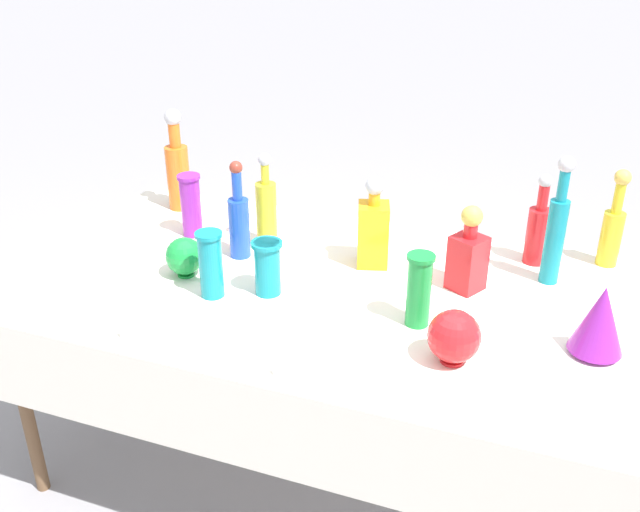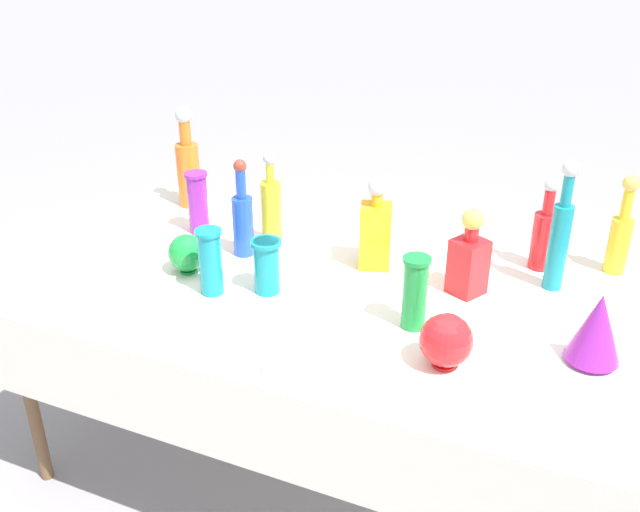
{
  "view_description": "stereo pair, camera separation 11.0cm",
  "coord_description": "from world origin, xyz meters",
  "px_view_note": "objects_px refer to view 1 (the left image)",
  "views": [
    {
      "loc": [
        0.7,
        -1.87,
        1.87
      ],
      "look_at": [
        0.0,
        0.0,
        0.86
      ],
      "focal_mm": 40.0,
      "sensor_mm": 36.0,
      "label": 1
    },
    {
      "loc": [
        0.8,
        -1.83,
        1.87
      ],
      "look_at": [
        0.0,
        0.0,
        0.86
      ],
      "focal_mm": 40.0,
      "sensor_mm": 36.0,
      "label": 2
    }
  ],
  "objects_px": {
    "square_decanter_0": "(468,255)",
    "cardboard_box_behind_left": "(345,292)",
    "round_bowl_0": "(184,256)",
    "slender_vase_2": "(211,263)",
    "tall_bottle_2": "(556,229)",
    "square_decanter_1": "(373,230)",
    "tall_bottle_4": "(239,221)",
    "tall_bottle_0": "(538,230)",
    "tall_bottle_1": "(266,210)",
    "round_bowl_1": "(454,337)",
    "tall_bottle_3": "(613,227)",
    "slender_vase_1": "(419,288)",
    "slender_vase_3": "(191,204)",
    "fluted_vase_0": "(600,320)",
    "tall_bottle_5": "(178,168)",
    "slender_vase_0": "(267,266)"
  },
  "relations": [
    {
      "from": "square_decanter_0",
      "to": "cardboard_box_behind_left",
      "type": "xyz_separation_m",
      "value": [
        -0.67,
        0.84,
        -0.72
      ]
    },
    {
      "from": "round_bowl_0",
      "to": "slender_vase_2",
      "type": "bearing_deg",
      "value": -30.64
    },
    {
      "from": "tall_bottle_2",
      "to": "square_decanter_1",
      "type": "xyz_separation_m",
      "value": [
        -0.57,
        -0.08,
        -0.06
      ]
    },
    {
      "from": "tall_bottle_4",
      "to": "slender_vase_2",
      "type": "relative_size",
      "value": 1.6
    },
    {
      "from": "tall_bottle_0",
      "to": "tall_bottle_1",
      "type": "relative_size",
      "value": 0.92
    },
    {
      "from": "tall_bottle_1",
      "to": "round_bowl_0",
      "type": "bearing_deg",
      "value": -117.09
    },
    {
      "from": "square_decanter_0",
      "to": "round_bowl_1",
      "type": "bearing_deg",
      "value": -84.55
    },
    {
      "from": "tall_bottle_4",
      "to": "round_bowl_1",
      "type": "distance_m",
      "value": 0.89
    },
    {
      "from": "round_bowl_1",
      "to": "tall_bottle_4",
      "type": "bearing_deg",
      "value": 155.33
    },
    {
      "from": "tall_bottle_4",
      "to": "round_bowl_0",
      "type": "distance_m",
      "value": 0.23
    },
    {
      "from": "tall_bottle_2",
      "to": "slender_vase_2",
      "type": "bearing_deg",
      "value": -154.65
    },
    {
      "from": "square_decanter_0",
      "to": "tall_bottle_3",
      "type": "bearing_deg",
      "value": 38.77
    },
    {
      "from": "tall_bottle_3",
      "to": "round_bowl_1",
      "type": "height_order",
      "value": "tall_bottle_3"
    },
    {
      "from": "slender_vase_2",
      "to": "round_bowl_1",
      "type": "xyz_separation_m",
      "value": [
        0.77,
        -0.09,
        -0.04
      ]
    },
    {
      "from": "slender_vase_2",
      "to": "tall_bottle_4",
      "type": "bearing_deg",
      "value": 98.32
    },
    {
      "from": "tall_bottle_1",
      "to": "round_bowl_0",
      "type": "height_order",
      "value": "tall_bottle_1"
    },
    {
      "from": "round_bowl_0",
      "to": "tall_bottle_0",
      "type": "bearing_deg",
      "value": 25.17
    },
    {
      "from": "tall_bottle_4",
      "to": "slender_vase_1",
      "type": "xyz_separation_m",
      "value": [
        0.67,
        -0.22,
        -0.01
      ]
    },
    {
      "from": "tall_bottle_2",
      "to": "square_decanter_0",
      "type": "height_order",
      "value": "tall_bottle_2"
    },
    {
      "from": "tall_bottle_2",
      "to": "slender_vase_3",
      "type": "distance_m",
      "value": 1.25
    },
    {
      "from": "slender_vase_1",
      "to": "cardboard_box_behind_left",
      "type": "bearing_deg",
      "value": 117.76
    },
    {
      "from": "square_decanter_1",
      "to": "fluted_vase_0",
      "type": "bearing_deg",
      "value": -22.47
    },
    {
      "from": "slender_vase_3",
      "to": "slender_vase_2",
      "type": "bearing_deg",
      "value": -53.05
    },
    {
      "from": "tall_bottle_5",
      "to": "round_bowl_1",
      "type": "bearing_deg",
      "value": -28.89
    },
    {
      "from": "tall_bottle_4",
      "to": "slender_vase_0",
      "type": "relative_size",
      "value": 1.95
    },
    {
      "from": "tall_bottle_2",
      "to": "tall_bottle_3",
      "type": "relative_size",
      "value": 1.25
    },
    {
      "from": "slender_vase_3",
      "to": "tall_bottle_2",
      "type": "bearing_deg",
      "value": 3.99
    },
    {
      "from": "tall_bottle_2",
      "to": "slender_vase_1",
      "type": "relative_size",
      "value": 1.9
    },
    {
      "from": "tall_bottle_0",
      "to": "tall_bottle_3",
      "type": "bearing_deg",
      "value": 16.93
    },
    {
      "from": "tall_bottle_1",
      "to": "slender_vase_3",
      "type": "xyz_separation_m",
      "value": [
        -0.29,
        -0.02,
        -0.01
      ]
    },
    {
      "from": "tall_bottle_3",
      "to": "tall_bottle_4",
      "type": "height_order",
      "value": "tall_bottle_4"
    },
    {
      "from": "slender_vase_2",
      "to": "tall_bottle_5",
      "type": "bearing_deg",
      "value": 127.97
    },
    {
      "from": "tall_bottle_1",
      "to": "fluted_vase_0",
      "type": "bearing_deg",
      "value": -15.58
    },
    {
      "from": "tall_bottle_0",
      "to": "round_bowl_0",
      "type": "distance_m",
      "value": 1.17
    },
    {
      "from": "slender_vase_1",
      "to": "fluted_vase_0",
      "type": "relative_size",
      "value": 1.09
    },
    {
      "from": "square_decanter_1",
      "to": "fluted_vase_0",
      "type": "distance_m",
      "value": 0.78
    },
    {
      "from": "square_decanter_1",
      "to": "slender_vase_3",
      "type": "distance_m",
      "value": 0.68
    },
    {
      "from": "tall_bottle_3",
      "to": "square_decanter_0",
      "type": "relative_size",
      "value": 1.2
    },
    {
      "from": "tall_bottle_1",
      "to": "slender_vase_1",
      "type": "xyz_separation_m",
      "value": [
        0.62,
        -0.33,
        -0.02
      ]
    },
    {
      "from": "slender_vase_0",
      "to": "tall_bottle_2",
      "type": "bearing_deg",
      "value": 25.3
    },
    {
      "from": "tall_bottle_4",
      "to": "round_bowl_0",
      "type": "relative_size",
      "value": 2.6
    },
    {
      "from": "tall_bottle_4",
      "to": "fluted_vase_0",
      "type": "bearing_deg",
      "value": -9.63
    },
    {
      "from": "square_decanter_0",
      "to": "slender_vase_3",
      "type": "height_order",
      "value": "square_decanter_0"
    },
    {
      "from": "slender_vase_2",
      "to": "tall_bottle_3",
      "type": "bearing_deg",
      "value": 29.75
    },
    {
      "from": "tall_bottle_1",
      "to": "round_bowl_0",
      "type": "relative_size",
      "value": 2.58
    },
    {
      "from": "slender_vase_1",
      "to": "tall_bottle_2",
      "type": "bearing_deg",
      "value": 49.92
    },
    {
      "from": "tall_bottle_4",
      "to": "tall_bottle_5",
      "type": "xyz_separation_m",
      "value": [
        -0.41,
        0.3,
        0.03
      ]
    },
    {
      "from": "tall_bottle_1",
      "to": "square_decanter_0",
      "type": "xyz_separation_m",
      "value": [
        0.72,
        -0.07,
        -0.02
      ]
    },
    {
      "from": "slender_vase_1",
      "to": "round_bowl_0",
      "type": "distance_m",
      "value": 0.78
    },
    {
      "from": "slender_vase_1",
      "to": "round_bowl_1",
      "type": "distance_m",
      "value": 0.21
    }
  ]
}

